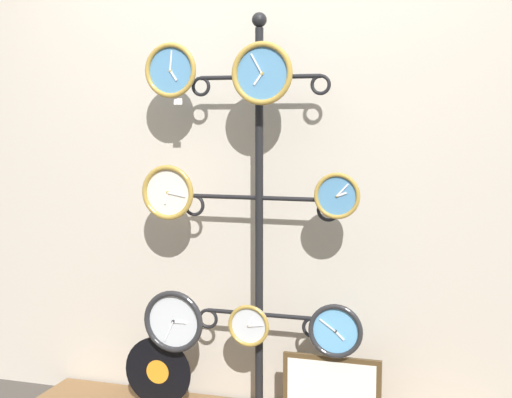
% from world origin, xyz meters
% --- Properties ---
extents(shop_wall, '(4.40, 0.04, 2.80)m').
position_xyz_m(shop_wall, '(0.00, 0.57, 1.40)').
color(shop_wall, '#BCB2A3').
rests_on(shop_wall, ground_plane).
extents(display_stand, '(0.74, 0.43, 1.89)m').
position_xyz_m(display_stand, '(0.00, 0.41, 0.56)').
color(display_stand, black).
rests_on(display_stand, ground_plane).
extents(clock_top_left, '(0.25, 0.04, 0.25)m').
position_xyz_m(clock_top_left, '(-0.39, 0.33, 1.64)').
color(clock_top_left, '#4C84B2').
extents(clock_top_center, '(0.27, 0.04, 0.27)m').
position_xyz_m(clock_top_center, '(0.05, 0.30, 1.62)').
color(clock_top_center, '#4C84B2').
extents(clock_middle_left, '(0.25, 0.04, 0.25)m').
position_xyz_m(clock_middle_left, '(-0.41, 0.31, 1.09)').
color(clock_middle_left, silver).
extents(clock_middle_right, '(0.20, 0.04, 0.20)m').
position_xyz_m(clock_middle_right, '(0.38, 0.31, 1.10)').
color(clock_middle_right, '#4C84B2').
extents(clock_bottom_left, '(0.29, 0.04, 0.29)m').
position_xyz_m(clock_bottom_left, '(-0.38, 0.30, 0.49)').
color(clock_bottom_left, silver).
extents(clock_bottom_center, '(0.19, 0.04, 0.19)m').
position_xyz_m(clock_bottom_center, '(-0.02, 0.32, 0.50)').
color(clock_bottom_center, silver).
extents(clock_bottom_right, '(0.24, 0.04, 0.24)m').
position_xyz_m(clock_bottom_right, '(0.38, 0.32, 0.51)').
color(clock_bottom_right, '#60A8DB').
extents(vinyl_record, '(0.34, 0.01, 0.34)m').
position_xyz_m(vinyl_record, '(-0.48, 0.33, 0.23)').
color(vinyl_record, black).
rests_on(vinyl_record, low_shelf).
extents(picture_frame, '(0.44, 0.02, 0.32)m').
position_xyz_m(picture_frame, '(0.35, 0.35, 0.22)').
color(picture_frame, '#4C381E').
rests_on(picture_frame, low_shelf).
extents(price_tag_upper, '(0.04, 0.00, 0.03)m').
position_xyz_m(price_tag_upper, '(-0.36, 0.33, 1.50)').
color(price_tag_upper, white).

